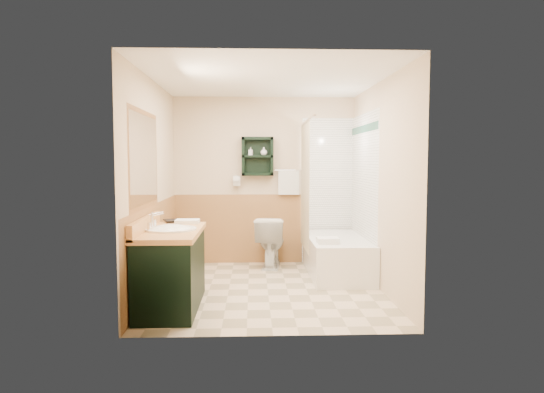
{
  "coord_description": "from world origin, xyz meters",
  "views": [
    {
      "loc": [
        -0.17,
        -5.52,
        1.49
      ],
      "look_at": [
        0.06,
        0.2,
        1.07
      ],
      "focal_mm": 32.0,
      "sensor_mm": 36.0,
      "label": 1
    }
  ],
  "objects": [
    {
      "name": "hair_dryer",
      "position": [
        -0.4,
        1.43,
        1.2
      ],
      "size": [
        0.1,
        0.24,
        0.18
      ],
      "primitive_type": null,
      "color": "silver",
      "rests_on": "back_wall"
    },
    {
      "name": "soap_bottle_a",
      "position": [
        -0.2,
        1.4,
        1.59
      ],
      "size": [
        0.08,
        0.13,
        0.05
      ],
      "primitive_type": "imported",
      "rotation": [
        0.0,
        0.0,
        -0.3
      ],
      "color": "white",
      "rests_on": "wall_shelf"
    },
    {
      "name": "counter_towel",
      "position": [
        -0.89,
        -0.15,
        0.82
      ],
      "size": [
        0.26,
        0.2,
        0.04
      ],
      "primitive_type": "cube",
      "color": "white",
      "rests_on": "vanity"
    },
    {
      "name": "tile_back",
      "position": [
        1.03,
        1.48,
        1.05
      ],
      "size": [
        0.95,
        0.95,
        2.1
      ],
      "primitive_type": null,
      "color": "white",
      "rests_on": "back_wall"
    },
    {
      "name": "right_wall",
      "position": [
        1.32,
        0.0,
        1.2
      ],
      "size": [
        0.04,
        3.0,
        2.4
      ],
      "primitive_type": "cube",
      "color": "beige",
      "rests_on": "ground"
    },
    {
      "name": "shower_curtain",
      "position": [
        0.53,
        0.92,
        1.15
      ],
      "size": [
        1.05,
        1.05,
        1.7
      ],
      "primitive_type": null,
      "color": "beige",
      "rests_on": "curtain_rod"
    },
    {
      "name": "toilet",
      "position": [
        0.08,
        1.21,
        0.35
      ],
      "size": [
        0.48,
        0.76,
        0.7
      ],
      "primitive_type": "imported",
      "rotation": [
        0.0,
        0.0,
        3.02
      ],
      "color": "white",
      "rests_on": "ground"
    },
    {
      "name": "tile_right",
      "position": [
        1.28,
        0.75,
        1.05
      ],
      "size": [
        1.5,
        1.5,
        2.1
      ],
      "primitive_type": null,
      "color": "white",
      "rests_on": "right_wall"
    },
    {
      "name": "curtain_rod",
      "position": [
        0.53,
        0.75,
        2.0
      ],
      "size": [
        0.03,
        1.6,
        0.03
      ],
      "primitive_type": "cylinder",
      "rotation": [
        1.57,
        0.0,
        0.0
      ],
      "color": "silver",
      "rests_on": "back_wall"
    },
    {
      "name": "tile_accent",
      "position": [
        1.27,
        0.75,
        1.9
      ],
      "size": [
        1.5,
        1.5,
        0.1
      ],
      "primitive_type": null,
      "color": "#154A37",
      "rests_on": "right_wall"
    },
    {
      "name": "vanity_book",
      "position": [
        -1.16,
        -0.06,
        0.92
      ],
      "size": [
        0.18,
        0.09,
        0.25
      ],
      "primitive_type": "imported",
      "rotation": [
        0.0,
        0.0,
        0.35
      ],
      "color": "black",
      "rests_on": "vanity"
    },
    {
      "name": "mirror_frame",
      "position": [
        -1.27,
        -0.55,
        1.5
      ],
      "size": [
        1.3,
        1.3,
        1.0
      ],
      "primitive_type": null,
      "color": "brown",
      "rests_on": "left_wall"
    },
    {
      "name": "wall_shelf",
      "position": [
        -0.1,
        1.41,
        1.55
      ],
      "size": [
        0.45,
        0.15,
        0.55
      ],
      "primitive_type": "cube",
      "color": "black",
      "rests_on": "back_wall"
    },
    {
      "name": "mirror_glass",
      "position": [
        -1.27,
        -0.55,
        1.5
      ],
      "size": [
        1.2,
        1.2,
        0.9
      ],
      "primitive_type": null,
      "color": "white",
      "rests_on": "left_wall"
    },
    {
      "name": "vanity",
      "position": [
        -0.99,
        -0.66,
        0.4
      ],
      "size": [
        0.59,
        1.25,
        0.8
      ],
      "primitive_type": "cube",
      "color": "black",
      "rests_on": "ground"
    },
    {
      "name": "ceiling",
      "position": [
        0.0,
        0.0,
        2.42
      ],
      "size": [
        2.6,
        3.0,
        0.04
      ],
      "primitive_type": "cube",
      "color": "white",
      "rests_on": "back_wall"
    },
    {
      "name": "tub_towel",
      "position": [
        0.74,
        0.25,
        0.53
      ],
      "size": [
        0.26,
        0.21,
        0.07
      ],
      "primitive_type": "cube",
      "color": "white",
      "rests_on": "bathtub"
    },
    {
      "name": "bathtub",
      "position": [
        0.93,
        0.67,
        0.25
      ],
      "size": [
        0.74,
        1.5,
        0.49
      ],
      "primitive_type": "cube",
      "color": "white",
      "rests_on": "ground"
    },
    {
      "name": "towel_bar",
      "position": [
        0.35,
        1.45,
        1.35
      ],
      "size": [
        0.4,
        0.06,
        0.4
      ],
      "primitive_type": null,
      "color": "white",
      "rests_on": "back_wall"
    },
    {
      "name": "left_wall",
      "position": [
        -1.32,
        0.0,
        1.2
      ],
      "size": [
        0.04,
        3.0,
        2.4
      ],
      "primitive_type": "cube",
      "color": "beige",
      "rests_on": "ground"
    },
    {
      "name": "soap_bottle_b",
      "position": [
        -0.01,
        1.4,
        1.61
      ],
      "size": [
        0.13,
        0.14,
        0.09
      ],
      "primitive_type": "imported",
      "rotation": [
        0.0,
        0.0,
        0.37
      ],
      "color": "white",
      "rests_on": "wall_shelf"
    },
    {
      "name": "wainscot_back",
      "position": [
        0.0,
        1.49,
        0.5
      ],
      "size": [
        2.58,
        2.58,
        1.0
      ],
      "primitive_type": null,
      "color": "#C3804F",
      "rests_on": "back_wall"
    },
    {
      "name": "wainscot_left",
      "position": [
        -1.29,
        0.0,
        0.5
      ],
      "size": [
        2.98,
        2.98,
        1.0
      ],
      "primitive_type": null,
      "color": "#C3804F",
      "rests_on": "left_wall"
    },
    {
      "name": "back_wall",
      "position": [
        0.0,
        1.52,
        1.2
      ],
      "size": [
        2.6,
        0.04,
        2.4
      ],
      "primitive_type": "cube",
      "color": "beige",
      "rests_on": "ground"
    },
    {
      "name": "floor",
      "position": [
        0.0,
        0.0,
        0.0
      ],
      "size": [
        3.0,
        3.0,
        0.0
      ],
      "primitive_type": "plane",
      "color": "beige",
      "rests_on": "ground"
    }
  ]
}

